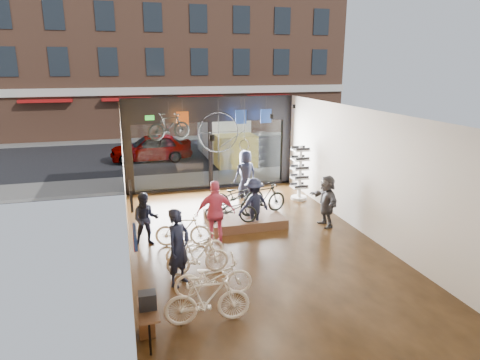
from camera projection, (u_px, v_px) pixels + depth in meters
name	position (u px, v px, depth m)	size (l,w,h in m)	color
ground_plane	(253.00, 244.00, 12.52)	(7.00, 12.00, 0.04)	black
ceiling	(254.00, 112.00, 11.51)	(7.00, 12.00, 0.04)	black
wall_left	(124.00, 190.00, 11.10)	(0.04, 12.00, 3.80)	#A77927
wall_right	(365.00, 172.00, 12.92)	(0.04, 12.00, 3.80)	beige
wall_back	(373.00, 282.00, 6.42)	(7.00, 0.04, 3.80)	beige
storefront	(210.00, 143.00, 17.59)	(7.00, 0.26, 3.80)	black
exit_sign	(150.00, 118.00, 16.55)	(0.35, 0.06, 0.18)	#198C26
street_road	(181.00, 149.00, 26.45)	(30.00, 18.00, 0.02)	black
sidewalk_near	(206.00, 179.00, 19.19)	(30.00, 2.40, 0.12)	slate
sidewalk_far	(173.00, 137.00, 30.15)	(30.00, 2.00, 0.12)	slate
opposite_building	(165.00, 36.00, 30.66)	(26.00, 5.00, 14.00)	brown
street_car	(151.00, 147.00, 22.95)	(1.72, 4.28, 1.46)	gray
box_truck	(227.00, 138.00, 22.92)	(2.04, 6.11, 2.41)	silver
floor_bike_1	(207.00, 299.00, 8.53)	(0.49, 1.74, 1.04)	white
floor_bike_2	(213.00, 277.00, 9.55)	(0.61, 1.75, 0.92)	white
floor_bike_3	(198.00, 256.00, 10.57)	(0.44, 1.55, 0.93)	white
floor_bike_4	(195.00, 247.00, 11.24)	(0.55, 1.57, 0.83)	white
floor_bike_5	(183.00, 230.00, 12.19)	(0.45, 1.60, 0.96)	white
display_platform	(244.00, 219.00, 14.04)	(2.40, 1.80, 0.30)	#4E3221
display_bike_left	(231.00, 209.00, 13.18)	(0.56, 1.62, 0.85)	black
display_bike_mid	(263.00, 199.00, 13.93)	(0.49, 1.72, 1.04)	black
display_bike_right	(237.00, 196.00, 14.36)	(0.65, 1.87, 0.98)	black
customer_0	(179.00, 247.00, 9.95)	(0.68, 0.45, 1.88)	#161C33
customer_1	(146.00, 219.00, 12.20)	(0.75, 0.59, 1.55)	#161C33
customer_2	(216.00, 213.00, 12.23)	(1.11, 0.46, 1.90)	#CC4C72
customer_3	(254.00, 204.00, 13.35)	(1.07, 0.62, 1.66)	#161C33
customer_4	(245.00, 174.00, 16.68)	(0.91, 0.59, 1.85)	#161C33
customer_5	(326.00, 201.00, 13.64)	(1.56, 0.50, 1.68)	#3F3F44
sunglasses_rack	(300.00, 173.00, 16.28)	(0.61, 0.50, 2.08)	white
wall_merch	(138.00, 271.00, 8.04)	(0.40, 2.40, 2.60)	navy
penny_farthing	(227.00, 133.00, 16.36)	(1.96, 0.06, 1.57)	black
hung_bike	(169.00, 126.00, 15.17)	(0.45, 1.58, 0.95)	black
jersey_left	(183.00, 119.00, 16.23)	(0.45, 0.03, 0.55)	#CC5919
jersey_mid	(241.00, 117.00, 16.82)	(0.45, 0.03, 0.55)	#1E3F99
jersey_right	(266.00, 116.00, 17.09)	(0.45, 0.03, 0.55)	#1E3F99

